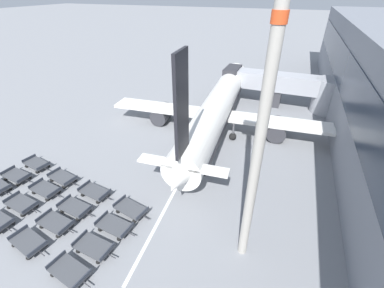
{
  "coord_description": "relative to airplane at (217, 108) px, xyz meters",
  "views": [
    {
      "loc": [
        23.16,
        -30.89,
        18.28
      ],
      "look_at": [
        13.92,
        -6.68,
        2.29
      ],
      "focal_mm": 24.0,
      "sensor_mm": 36.0,
      "label": 1
    }
  ],
  "objects": [
    {
      "name": "baggage_dolly_row_near_col_d",
      "position": [
        -3.52,
        -26.21,
        -2.76
      ],
      "size": [
        3.84,
        2.18,
        0.92
      ],
      "color": "#424449",
      "rests_on": "ground_plane"
    },
    {
      "name": "jet_bridge",
      "position": [
        9.81,
        12.24,
        0.29
      ],
      "size": [
        20.28,
        5.33,
        5.89
      ],
      "color": "#A8AAB2",
      "rests_on": "ground_plane"
    },
    {
      "name": "apron_light_mast",
      "position": [
        7.9,
        -19.61,
        8.66
      ],
      "size": [
        2.0,
        0.8,
        21.82
      ],
      "color": "#ADA89E",
      "rests_on": "ground_plane"
    },
    {
      "name": "baggage_dolly_row_far_col_a",
      "position": [
        -16.93,
        -17.08,
        -2.76
      ],
      "size": [
        3.84,
        2.2,
        0.92
      ],
      "color": "#424449",
      "rests_on": "ground_plane"
    },
    {
      "name": "baggage_dolly_row_mid_b_col_c",
      "position": [
        -7.68,
        -21.04,
        -2.76
      ],
      "size": [
        3.82,
        2.02,
        0.92
      ],
      "color": "#424449",
      "rests_on": "ground_plane"
    },
    {
      "name": "baggage_dolly_row_far_col_b",
      "position": [
        -12.13,
        -17.99,
        -2.76
      ],
      "size": [
        3.84,
        2.2,
        0.92
      ],
      "color": "#424449",
      "rests_on": "ground_plane"
    },
    {
      "name": "stand_guidance_stripe",
      "position": [
        -0.62,
        -7.86,
        -3.24
      ],
      "size": [
        2.78,
        35.56,
        0.01
      ],
      "color": "white",
      "rests_on": "ground_plane"
    },
    {
      "name": "baggage_dolly_row_mid_b_col_a",
      "position": [
        -17.13,
        -19.53,
        -2.76
      ],
      "size": [
        3.81,
        1.99,
        0.92
      ],
      "color": "#424449",
      "rests_on": "ground_plane"
    },
    {
      "name": "baggage_dolly_row_mid_b_col_d",
      "position": [
        -2.94,
        -21.52,
        -2.76
      ],
      "size": [
        3.82,
        2.01,
        0.92
      ],
      "color": "#424449",
      "rests_on": "ground_plane"
    },
    {
      "name": "baggage_dolly_row_mid_a_col_b",
      "position": [
        -12.83,
        -22.47,
        -2.76
      ],
      "size": [
        3.82,
        2.03,
        0.92
      ],
      "color": "#424449",
      "rests_on": "ground_plane"
    },
    {
      "name": "baggage_dolly_row_mid_a_col_d",
      "position": [
        -3.23,
        -23.89,
        -2.76
      ],
      "size": [
        3.81,
        1.97,
        0.92
      ],
      "color": "#424449",
      "rests_on": "ground_plane"
    },
    {
      "name": "baggage_dolly_row_mid_a_col_c",
      "position": [
        -7.97,
        -23.11,
        -2.76
      ],
      "size": [
        3.82,
        2.02,
        0.92
      ],
      "color": "#424449",
      "rests_on": "ground_plane"
    },
    {
      "name": "baggage_dolly_row_mid_b_col_b",
      "position": [
        -12.34,
        -20.1,
        -2.76
      ],
      "size": [
        3.82,
        2.05,
        0.92
      ],
      "color": "#424449",
      "rests_on": "ground_plane"
    },
    {
      "name": "airplane",
      "position": [
        0.0,
        0.0,
        0.0
      ],
      "size": [
        31.4,
        38.18,
        14.35
      ],
      "color": "white",
      "rests_on": "ground_plane"
    },
    {
      "name": "baggage_dolly_row_far_col_c",
      "position": [
        -7.39,
        -18.59,
        -2.76
      ],
      "size": [
        3.82,
        2.06,
        0.92
      ],
      "color": "#424449",
      "rests_on": "ground_plane"
    },
    {
      "name": "baggage_dolly_row_near_col_c",
      "position": [
        -8.48,
        -25.44,
        -2.76
      ],
      "size": [
        3.84,
        2.25,
        0.92
      ],
      "color": "#424449",
      "rests_on": "ground_plane"
    },
    {
      "name": "ground_plane",
      "position": [
        -14.36,
        -2.46,
        -3.25
      ],
      "size": [
        500.0,
        500.0,
        0.0
      ],
      "primitive_type": "plane",
      "color": "gray"
    },
    {
      "name": "baggage_dolly_row_far_col_d",
      "position": [
        -2.68,
        -19.29,
        -2.76
      ],
      "size": [
        3.84,
        2.26,
        0.92
      ],
      "color": "#424449",
      "rests_on": "ground_plane"
    }
  ]
}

